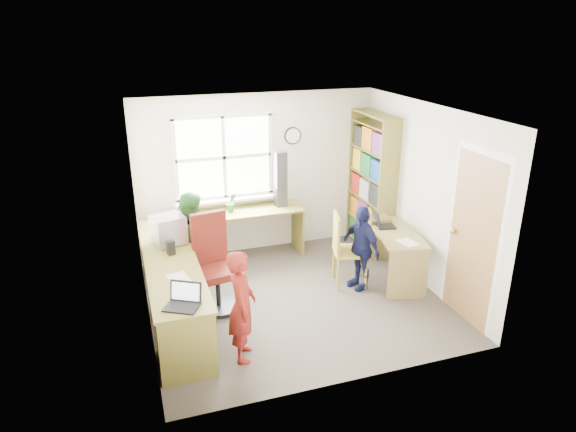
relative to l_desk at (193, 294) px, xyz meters
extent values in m
cube|color=#423B34|center=(1.31, 0.28, -0.47)|extent=(3.60, 3.40, 0.02)
cube|color=white|center=(1.31, 0.28, 1.95)|extent=(3.60, 3.40, 0.02)
cube|color=silver|center=(1.31, 1.99, 0.74)|extent=(3.60, 0.02, 2.40)
cube|color=silver|center=(1.31, -1.43, 0.74)|extent=(3.60, 0.02, 2.40)
cube|color=silver|center=(-0.50, 0.28, 0.74)|extent=(0.02, 3.40, 2.40)
cube|color=silver|center=(3.12, 0.28, 0.74)|extent=(0.02, 3.40, 2.40)
cube|color=white|center=(0.81, 1.97, 1.04)|extent=(1.40, 0.01, 1.20)
cube|color=white|center=(0.81, 1.96, 1.04)|extent=(1.48, 0.04, 1.28)
cube|color=#A27646|center=(3.09, -0.77, 0.54)|extent=(0.02, 0.82, 2.00)
sphere|color=gold|center=(3.06, -0.44, 0.54)|extent=(0.07, 0.07, 0.07)
cylinder|color=black|center=(1.86, 1.96, 1.29)|extent=(0.26, 0.03, 0.26)
cylinder|color=white|center=(1.86, 1.95, 1.29)|extent=(0.22, 0.01, 0.22)
cube|color=olive|center=(-0.19, 0.38, 0.28)|extent=(0.60, 2.70, 0.03)
cube|color=olive|center=(1.06, 1.70, 0.28)|extent=(1.65, 0.56, 0.03)
cube|color=olive|center=(-0.19, 0.38, -0.10)|extent=(0.56, 0.03, 0.72)
cube|color=olive|center=(-0.19, -0.94, -0.10)|extent=(0.56, 0.03, 0.72)
cube|color=olive|center=(-0.19, 1.70, -0.10)|extent=(0.56, 0.03, 0.72)
cube|color=olive|center=(1.86, 1.70, -0.10)|extent=(0.03, 0.52, 0.72)
cube|color=olive|center=(-0.19, -0.57, -0.10)|extent=(0.54, 0.45, 0.72)
cube|color=#95824A|center=(2.80, 0.40, 0.23)|extent=(0.81, 1.30, 0.03)
cube|color=#95824A|center=(2.67, -0.17, -0.12)|extent=(0.52, 0.14, 0.67)
cube|color=#95824A|center=(2.92, 0.97, -0.12)|extent=(0.52, 0.14, 0.67)
cube|color=olive|center=(2.96, 0.96, 0.59)|extent=(0.30, 0.02, 2.10)
cube|color=olive|center=(2.96, 1.96, 0.59)|extent=(0.30, 0.02, 2.10)
cube|color=olive|center=(2.96, 1.46, 1.63)|extent=(0.30, 1.00, 0.02)
cube|color=olive|center=(2.96, 1.46, -0.40)|extent=(0.30, 1.00, 0.02)
cube|color=olive|center=(2.96, 1.46, -0.04)|extent=(0.30, 1.00, 0.02)
cube|color=olive|center=(2.96, 1.46, 0.34)|extent=(0.30, 1.00, 0.02)
cube|color=olive|center=(2.96, 1.46, 0.72)|extent=(0.30, 1.00, 0.02)
cube|color=olive|center=(2.96, 1.46, 1.10)|extent=(0.30, 1.00, 0.02)
cube|color=olive|center=(2.96, 1.46, 1.48)|extent=(0.30, 1.00, 0.02)
cube|color=#AD2518|center=(2.96, 1.16, -0.25)|extent=(0.25, 0.28, 0.27)
cube|color=#184394|center=(2.96, 1.48, -0.24)|extent=(0.25, 0.30, 0.29)
cube|color=#1D7C36|center=(2.96, 1.78, -0.23)|extent=(0.25, 0.26, 0.30)
cube|color=gold|center=(2.96, 1.16, 0.13)|extent=(0.25, 0.28, 0.30)
cube|color=#73317C|center=(2.96, 1.48, 0.14)|extent=(0.25, 0.30, 0.32)
cube|color=orange|center=(2.96, 1.78, 0.12)|extent=(0.25, 0.26, 0.29)
cube|color=#252525|center=(2.96, 1.16, 0.52)|extent=(0.25, 0.28, 0.32)
cube|color=beige|center=(2.96, 1.48, 0.50)|extent=(0.25, 0.30, 0.29)
cube|color=#AD2518|center=(2.96, 1.78, 0.51)|extent=(0.25, 0.26, 0.30)
cube|color=#184394|center=(2.96, 1.16, 0.88)|extent=(0.25, 0.28, 0.29)
cube|color=#1D7C36|center=(2.96, 1.48, 0.89)|extent=(0.25, 0.30, 0.30)
cube|color=gold|center=(2.96, 1.78, 0.90)|extent=(0.25, 0.26, 0.32)
cube|color=#73317C|center=(2.96, 1.16, 1.27)|extent=(0.25, 0.28, 0.30)
cube|color=orange|center=(2.96, 1.48, 1.28)|extent=(0.25, 0.30, 0.32)
cube|color=#252525|center=(2.96, 1.78, 1.26)|extent=(0.25, 0.26, 0.29)
cylinder|color=black|center=(0.34, 0.37, -0.43)|extent=(0.65, 0.65, 0.05)
cylinder|color=black|center=(0.34, 0.37, -0.20)|extent=(0.07, 0.07, 0.42)
cube|color=#5B1811|center=(0.34, 0.37, 0.04)|extent=(0.53, 0.53, 0.09)
cube|color=#5B1811|center=(0.31, 0.58, 0.42)|extent=(0.44, 0.16, 0.66)
cylinder|color=gold|center=(1.93, 0.32, -0.22)|extent=(0.05, 0.05, 0.46)
cylinder|color=gold|center=(2.29, 0.23, -0.22)|extent=(0.05, 0.05, 0.46)
cylinder|color=gold|center=(2.03, 0.68, -0.22)|extent=(0.05, 0.05, 0.46)
cylinder|color=gold|center=(2.38, 0.58, -0.22)|extent=(0.05, 0.05, 0.46)
cube|color=gold|center=(2.16, 0.45, 0.02)|extent=(0.53, 0.53, 0.04)
cube|color=gold|center=(1.97, 0.51, 0.28)|extent=(0.14, 0.40, 0.51)
cube|color=#9A999D|center=(-0.15, 0.83, 0.30)|extent=(0.32, 0.28, 0.02)
cube|color=#9A999D|center=(-0.15, 0.83, 0.48)|extent=(0.45, 0.42, 0.35)
cube|color=#3F72F2|center=(0.03, 0.89, 0.48)|extent=(0.09, 0.28, 0.25)
cube|color=black|center=(-0.21, -0.76, 0.30)|extent=(0.40, 0.36, 0.02)
cube|color=black|center=(-0.15, -0.66, 0.41)|extent=(0.31, 0.21, 0.21)
cube|color=white|center=(-0.15, -0.66, 0.41)|extent=(0.27, 0.17, 0.17)
cube|color=black|center=(2.75, 0.64, 0.25)|extent=(0.30, 0.37, 0.02)
cube|color=black|center=(2.63, 0.67, 0.36)|extent=(0.12, 0.34, 0.22)
cube|color=#3F72F2|center=(2.64, 0.67, 0.36)|extent=(0.10, 0.30, 0.18)
cube|color=black|center=(-0.17, 0.51, 0.38)|extent=(0.11, 0.11, 0.17)
cube|color=black|center=(-0.20, 1.06, 0.39)|extent=(0.10, 0.10, 0.19)
cube|color=black|center=(1.59, 1.74, 0.71)|extent=(0.17, 0.16, 0.83)
cube|color=red|center=(2.75, 0.82, 0.27)|extent=(0.34, 0.34, 0.06)
cube|color=silver|center=(-0.16, -0.14, 0.30)|extent=(0.27, 0.33, 0.00)
cube|color=silver|center=(2.75, 0.02, 0.24)|extent=(0.23, 0.29, 0.00)
imported|color=#2B6C30|center=(0.83, 1.71, 0.43)|extent=(0.16, 0.14, 0.28)
imported|color=maroon|center=(0.40, -0.69, 0.16)|extent=(0.39, 0.50, 1.23)
imported|color=#2A692B|center=(0.16, 0.96, 0.22)|extent=(0.60, 0.72, 1.35)
imported|color=#151A44|center=(2.24, 0.32, 0.12)|extent=(0.44, 0.72, 1.14)
camera|label=1|loc=(-0.60, -5.19, 2.89)|focal=32.00mm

